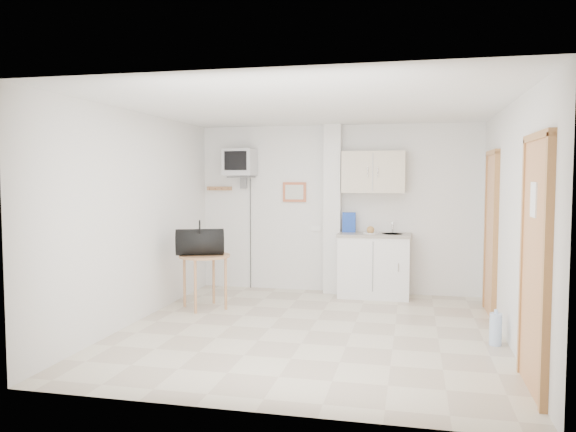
% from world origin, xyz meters
% --- Properties ---
extents(ground, '(4.50, 4.50, 0.00)m').
position_xyz_m(ground, '(0.00, 0.00, 0.00)').
color(ground, beige).
rests_on(ground, ground).
extents(room_envelope, '(4.24, 4.54, 2.55)m').
position_xyz_m(room_envelope, '(0.24, 0.09, 1.54)').
color(room_envelope, white).
rests_on(room_envelope, ground).
extents(kitchenette, '(1.03, 0.58, 2.10)m').
position_xyz_m(kitchenette, '(0.57, 2.00, 0.80)').
color(kitchenette, white).
rests_on(kitchenette, ground).
extents(crt_television, '(0.44, 0.45, 2.15)m').
position_xyz_m(crt_television, '(-1.45, 2.02, 1.94)').
color(crt_television, slate).
rests_on(crt_television, ground).
extents(round_table, '(0.67, 0.67, 0.71)m').
position_xyz_m(round_table, '(-1.55, 0.77, 0.62)').
color(round_table, '#AA7146').
rests_on(round_table, ground).
extents(duffel_bag, '(0.70, 0.55, 0.46)m').
position_xyz_m(duffel_bag, '(-1.60, 0.73, 0.89)').
color(duffel_bag, black).
rests_on(duffel_bag, round_table).
extents(water_bottle, '(0.12, 0.12, 0.37)m').
position_xyz_m(water_bottle, '(1.96, -0.12, 0.17)').
color(water_bottle, '#AEC7EC').
rests_on(water_bottle, ground).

